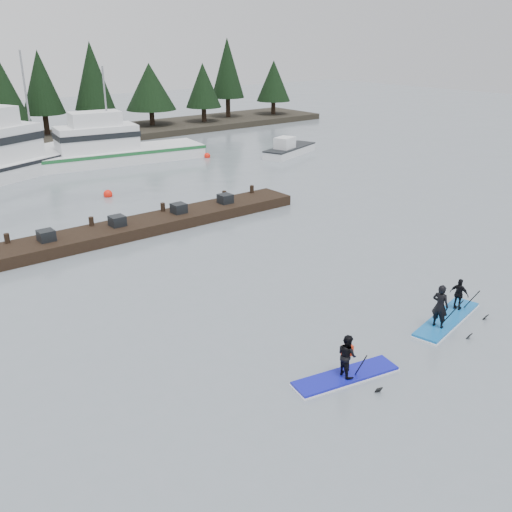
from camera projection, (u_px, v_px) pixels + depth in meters
ground at (369, 339)px, 18.80m from camera, size 160.00×160.00×0.00m
fishing_boat_large at (6, 166)px, 40.04m from camera, size 16.60×10.50×9.28m
fishing_boat_medium at (114, 155)px, 44.23m from camera, size 13.52×5.71×7.99m
skiff at (290, 151)px, 46.96m from camera, size 6.06×3.57×0.68m
floating_dock at (154, 223)px, 29.30m from camera, size 16.77×2.32×0.56m
buoy_c at (207, 158)px, 46.10m from camera, size 0.49×0.49×0.49m
buoy_b at (108, 197)px, 35.11m from camera, size 0.55×0.55×0.55m
paddleboard_solo at (346, 364)px, 16.50m from camera, size 3.37×1.45×1.86m
paddleboard_duo at (448, 309)px, 19.75m from camera, size 3.82×1.59×2.14m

